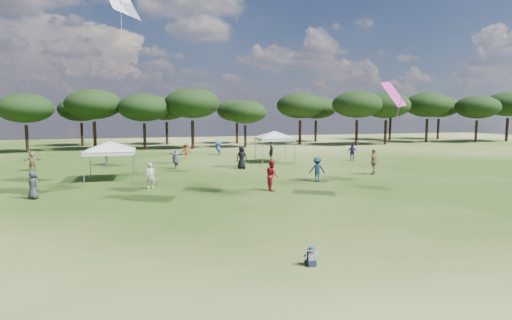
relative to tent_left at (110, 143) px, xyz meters
The scene contains 6 objects.
ground 21.87m from the tent_left, 74.45° to the right, with size 140.00×140.00×0.00m, color #314D17.
tree_line 27.87m from the tent_left, 72.77° to the left, with size 108.78×17.63×7.77m.
tent_left is the anchor object (origin of this frame).
tent_right 15.44m from the tent_left, 24.61° to the left, with size 6.32×6.32×3.17m.
toddler 20.15m from the tent_left, 71.80° to the right, with size 0.40×0.44×0.58m.
festival_crowd 6.86m from the tent_left, 33.29° to the left, with size 31.37×23.19×1.93m.
Camera 1 is at (-4.76, -9.45, 4.57)m, focal length 30.00 mm.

